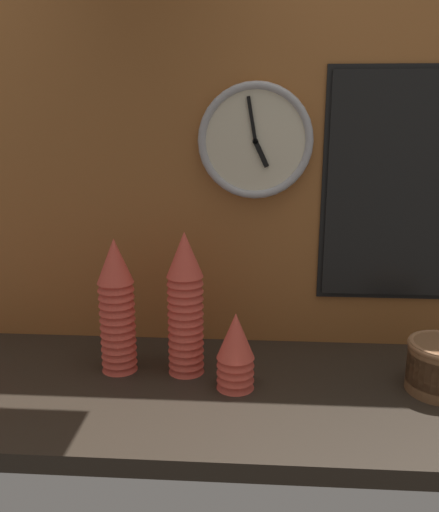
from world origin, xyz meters
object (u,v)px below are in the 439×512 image
(cup_stack_center_left, at_px, (117,306))
(wall_clock, at_px, (255,141))
(menu_board, at_px, (410,187))
(cup_stack_center_right, at_px, (236,351))
(cup_stack_center, at_px, (185,304))

(cup_stack_center_left, distance_m, wall_clock, 0.51)
(cup_stack_center_left, xyz_separation_m, menu_board, (0.69, 0.18, 0.26))
(cup_stack_center_left, bearing_deg, cup_stack_center_right, -14.07)
(menu_board, bearing_deg, wall_clock, -178.65)
(menu_board, bearing_deg, cup_stack_center_right, -148.45)
(cup_stack_center_right, relative_size, cup_stack_center, 0.52)
(cup_stack_center, bearing_deg, menu_board, 19.18)
(cup_stack_center_right, bearing_deg, wall_clock, 81.88)
(cup_stack_center_left, relative_size, cup_stack_center, 0.95)
(cup_stack_center_right, relative_size, wall_clock, 0.63)
(wall_clock, xyz_separation_m, menu_board, (0.38, 0.01, -0.11))
(wall_clock, bearing_deg, cup_stack_center_right, -98.12)
(cup_stack_center, relative_size, menu_board, 0.59)
(cup_stack_center_left, relative_size, wall_clock, 1.15)
(cup_stack_center_right, bearing_deg, menu_board, 31.55)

